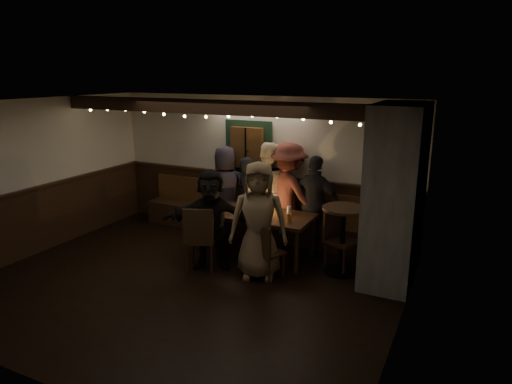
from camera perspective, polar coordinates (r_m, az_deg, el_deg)
The scene contains 13 objects.
room at distance 7.25m, azimuth 4.39°, elevation -0.75°, with size 6.02×5.01×2.62m.
dining_table at distance 7.62m, azimuth -0.68°, elevation -3.04°, with size 2.08×0.89×0.90m.
chair_near_left at distance 7.11m, azimuth -7.02°, elevation -5.35°, with size 0.60×0.60×1.03m.
chair_near_right at distance 6.81m, azimuth 1.20°, elevation -7.12°, with size 0.49×0.49×0.84m.
chair_end at distance 7.28m, azimuth 10.18°, elevation -5.21°, with size 0.57×0.57×0.98m.
high_top at distance 7.07m, azimuth 10.83°, elevation -4.89°, with size 0.66×0.66×1.05m.
person_a at distance 8.58m, azimuth -3.83°, elevation 0.15°, with size 0.83×0.54×1.70m, color #23202D.
person_b at distance 8.32m, azimuth -1.00°, elevation -0.84°, with size 0.56×0.37×1.55m, color black.
person_c at distance 8.21m, azimuth 1.44°, elevation -0.06°, with size 0.89×0.69×1.82m, color beige.
person_d at distance 8.09m, azimuth 4.03°, elevation -0.24°, with size 1.19×0.68×1.84m, color brown.
person_e at distance 7.86m, azimuth 7.41°, elevation -1.45°, with size 0.97×0.40×1.66m, color black.
person_f at distance 7.15m, azimuth -5.62°, elevation -3.40°, with size 1.46×0.47×1.57m, color black.
person_g at distance 6.74m, azimuth 0.33°, elevation -3.58°, with size 0.87×0.56×1.77m, color #846C4D.
Camera 1 is at (3.61, -5.09, 3.00)m, focal length 32.00 mm.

